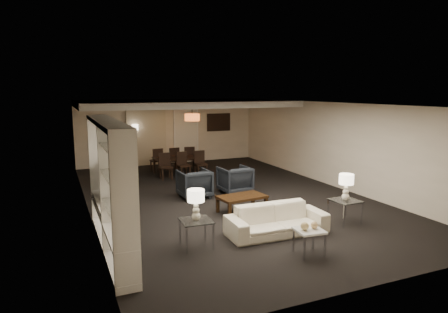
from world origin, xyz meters
TOP-DOWN VIEW (x-y plane):
  - floor at (0.00, 0.00)m, footprint 11.00×11.00m
  - ceiling at (0.00, 0.00)m, footprint 7.00×11.00m
  - wall_back at (0.00, 5.50)m, footprint 7.00×0.02m
  - wall_front at (0.00, -5.50)m, footprint 7.00×0.02m
  - wall_left at (-3.50, 0.00)m, footprint 0.02×11.00m
  - wall_right at (3.50, 0.00)m, footprint 0.02×11.00m
  - ceiling_soffit at (0.00, 3.50)m, footprint 7.00×4.00m
  - curtains at (-0.90, 5.42)m, footprint 1.50×0.12m
  - door at (0.70, 5.47)m, footprint 0.90×0.05m
  - painting at (2.10, 5.46)m, footprint 0.95×0.04m
  - media_unit at (-3.31, -2.60)m, footprint 0.38×3.40m
  - pendant_light at (0.30, 3.50)m, footprint 0.52×0.52m
  - sofa at (-0.17, -3.06)m, footprint 2.04×0.84m
  - coffee_table at (-0.17, -1.46)m, footprint 1.18×0.78m
  - armchair_left at (-0.77, 0.24)m, footprint 0.83×0.85m
  - armchair_right at (0.43, 0.24)m, footprint 0.84×0.86m
  - side_table_left at (-1.87, -3.06)m, footprint 0.58×0.58m
  - side_table_right at (1.53, -3.06)m, footprint 0.58×0.58m
  - table_lamp_left at (-1.87, -3.06)m, footprint 0.35×0.35m
  - table_lamp_right at (1.53, -3.06)m, footprint 0.35×0.35m
  - marble_table at (-0.17, -4.16)m, footprint 0.50×0.50m
  - gold_gourd_a at (-0.27, -4.16)m, footprint 0.15×0.15m
  - gold_gourd_b at (-0.07, -4.16)m, footprint 0.13×0.13m
  - television at (-3.28, -1.63)m, footprint 1.17×0.15m
  - vase_blue at (-3.31, -3.80)m, footprint 0.18×0.18m
  - vase_amber at (-3.31, -3.26)m, footprint 0.16×0.16m
  - floor_speaker at (-3.20, -0.36)m, footprint 0.14×0.14m
  - dining_table at (-0.29, 3.34)m, footprint 1.62×0.92m
  - chair_nl at (-0.89, 2.69)m, footprint 0.39×0.39m
  - chair_nm at (-0.29, 2.69)m, footprint 0.43×0.43m
  - chair_nr at (0.31, 2.69)m, footprint 0.39×0.39m
  - chair_fl at (-0.89, 3.99)m, footprint 0.44×0.44m
  - chair_fm at (-0.29, 3.99)m, footprint 0.43×0.43m
  - chair_fr at (0.31, 3.99)m, footprint 0.44×0.44m
  - floor_lamp at (-1.36, 5.20)m, footprint 0.29×0.29m

SIDE VIEW (x-z plane):
  - floor at x=0.00m, z-range 0.00..0.00m
  - coffee_table at x=-0.17m, z-range 0.00..0.40m
  - marble_table at x=-0.17m, z-range 0.00..0.46m
  - side_table_left at x=-1.87m, z-range 0.00..0.52m
  - side_table_right at x=1.53m, z-range 0.00..0.52m
  - dining_table at x=-0.29m, z-range 0.00..0.57m
  - sofa at x=-0.17m, z-range 0.00..0.59m
  - armchair_left at x=-0.77m, z-range 0.00..0.75m
  - armchair_right at x=0.43m, z-range 0.00..0.75m
  - chair_nl at x=-0.89m, z-range 0.00..0.84m
  - chair_nm at x=-0.29m, z-range 0.00..0.84m
  - chair_nr at x=0.31m, z-range 0.00..0.84m
  - chair_fl at x=-0.89m, z-range 0.00..0.84m
  - chair_fm at x=-0.29m, z-range 0.00..0.84m
  - chair_fr at x=0.31m, z-range 0.00..0.84m
  - gold_gourd_b at x=-0.07m, z-range 0.46..0.59m
  - gold_gourd_a at x=-0.27m, z-range 0.46..0.61m
  - floor_speaker at x=-3.20m, z-range 0.00..1.14m
  - floor_lamp at x=-1.36m, z-range 0.00..1.60m
  - table_lamp_left at x=-1.87m, z-range 0.52..1.09m
  - table_lamp_right at x=1.53m, z-range 0.52..1.09m
  - door at x=0.70m, z-range 0.00..2.10m
  - television at x=-3.28m, z-range 0.75..1.42m
  - vase_blue at x=-3.31m, z-range 1.06..1.25m
  - media_unit at x=-3.31m, z-range 0.00..2.35m
  - curtains at x=-0.90m, z-range 0.00..2.40m
  - wall_back at x=0.00m, z-range 0.00..2.50m
  - wall_front at x=0.00m, z-range 0.00..2.50m
  - wall_left at x=-3.50m, z-range 0.00..2.50m
  - wall_right at x=3.50m, z-range 0.00..2.50m
  - painting at x=2.10m, z-range 1.23..1.88m
  - vase_amber at x=-3.31m, z-range 1.56..1.72m
  - pendant_light at x=0.30m, z-range 1.80..2.04m
  - ceiling_soffit at x=0.00m, z-range 2.30..2.50m
  - ceiling at x=0.00m, z-range 2.49..2.51m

